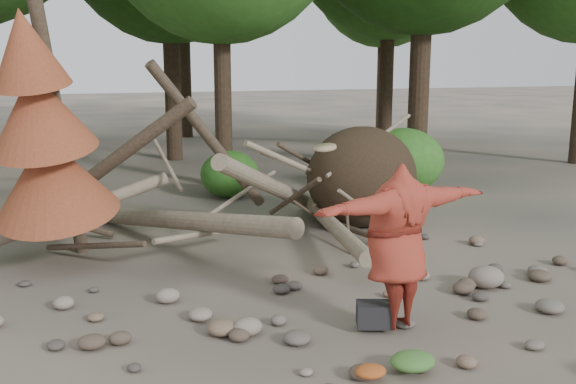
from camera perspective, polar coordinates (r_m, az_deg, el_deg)
name	(u,v)px	position (r m, az deg, el deg)	size (l,w,h in m)	color
ground	(318,327)	(8.09, 2.71, -11.89)	(120.00, 120.00, 0.00)	#514C44
deadfall_pile	(336,181)	(12.31, 4.26, 0.96)	(8.55, 5.24, 3.30)	#332619
dead_conifer	(44,136)	(10.32, -20.86, 4.68)	(2.06, 2.16, 4.35)	#4C3F30
bush_mid	(230,174)	(15.34, -5.20, 1.59)	(1.40, 1.40, 1.12)	#2C671D
bush_right	(403,160)	(16.09, 10.19, 2.78)	(2.00, 2.00, 1.60)	#377A25
frisbee_thrower	(397,246)	(7.72, 9.69, -4.74)	(2.52, 1.10, 2.28)	maroon
backpack	(375,319)	(8.00, 7.71, -11.13)	(0.44, 0.29, 0.29)	black
cloth_green	(413,365)	(7.07, 11.01, -14.90)	(0.49, 0.40, 0.18)	#3E712D
cloth_orange	(370,376)	(6.87, 7.34, -15.90)	(0.33, 0.27, 0.12)	#A24A1B
boulder_mid_right	(486,277)	(9.76, 17.21, -7.23)	(0.52, 0.47, 0.31)	gray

